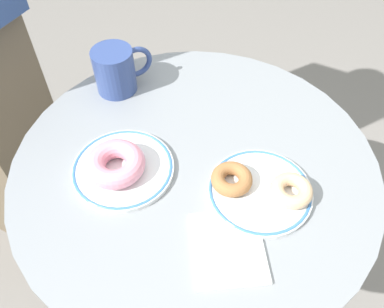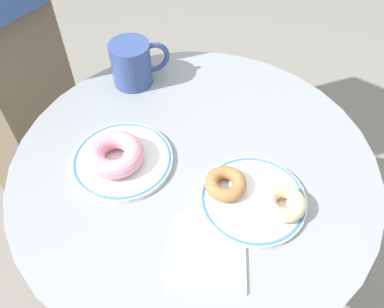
# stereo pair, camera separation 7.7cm
# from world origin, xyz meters

# --- Properties ---
(ground_plane) EXTENTS (7.00, 7.00, 0.02)m
(ground_plane) POSITION_xyz_m (0.00, 0.00, -0.01)
(ground_plane) COLOR gray
(cafe_table) EXTENTS (0.72, 0.72, 0.74)m
(cafe_table) POSITION_xyz_m (0.00, 0.00, 0.51)
(cafe_table) COLOR gray
(cafe_table) RESTS_ON ground
(plate_left) EXTENTS (0.20, 0.20, 0.01)m
(plate_left) POSITION_xyz_m (-0.13, -0.05, 0.75)
(plate_left) COLOR white
(plate_left) RESTS_ON cafe_table
(plate_right) EXTENTS (0.19, 0.19, 0.01)m
(plate_right) POSITION_xyz_m (0.13, -0.05, 0.75)
(plate_right) COLOR white
(plate_right) RESTS_ON cafe_table
(donut_pink_frosted) EXTENTS (0.15, 0.15, 0.04)m
(donut_pink_frosted) POSITION_xyz_m (-0.14, -0.06, 0.77)
(donut_pink_frosted) COLOR pink
(donut_pink_frosted) RESTS_ON plate_left
(donut_glazed) EXTENTS (0.10, 0.10, 0.03)m
(donut_glazed) POSITION_xyz_m (0.18, -0.05, 0.77)
(donut_glazed) COLOR #E0B789
(donut_glazed) RESTS_ON plate_right
(donut_cinnamon) EXTENTS (0.08, 0.08, 0.03)m
(donut_cinnamon) POSITION_xyz_m (0.08, -0.04, 0.77)
(donut_cinnamon) COLOR #A36B3D
(donut_cinnamon) RESTS_ON plate_right
(paper_napkin) EXTENTS (0.15, 0.17, 0.01)m
(paper_napkin) POSITION_xyz_m (0.09, -0.17, 0.75)
(paper_napkin) COLOR white
(paper_napkin) RESTS_ON cafe_table
(coffee_mug) EXTENTS (0.12, 0.11, 0.10)m
(coffee_mug) POSITION_xyz_m (-0.21, 0.18, 0.79)
(coffee_mug) COLOR #334784
(coffee_mug) RESTS_ON cafe_table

